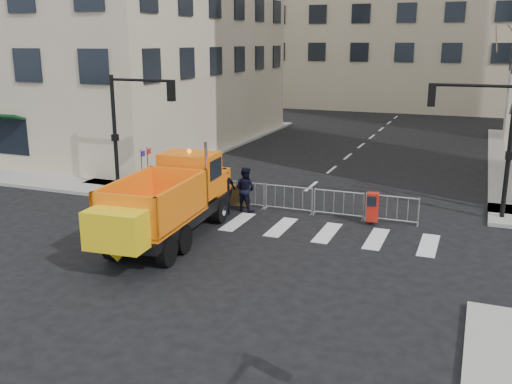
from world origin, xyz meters
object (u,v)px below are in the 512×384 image
at_px(plow_truck, 168,200).
at_px(cop_a, 183,189).
at_px(cop_c, 225,192).
at_px(worker, 191,169).
at_px(newspaper_box, 373,207).
at_px(cop_b, 245,189).

height_order(plow_truck, cop_a, plow_truck).
height_order(cop_c, worker, worker).
distance_m(cop_a, newspaper_box, 7.69).
xyz_separation_m(cop_b, newspaper_box, (5.24, 0.11, -0.23)).
height_order(cop_a, newspaper_box, cop_a).
distance_m(cop_a, cop_c, 1.88).
bearing_deg(cop_b, cop_c, 71.42).
xyz_separation_m(plow_truck, cop_a, (-1.33, 3.50, -0.60)).
relative_size(cop_a, cop_b, 0.98).
xyz_separation_m(cop_c, newspaper_box, (5.74, 0.97, -0.29)).
height_order(cop_c, newspaper_box, cop_c).
relative_size(plow_truck, cop_a, 4.89).
relative_size(cop_c, worker, 1.08).
bearing_deg(cop_a, newspaper_box, -174.94).
distance_m(plow_truck, cop_a, 3.79).
bearing_deg(worker, cop_b, -45.43).
distance_m(plow_truck, worker, 6.92).
xyz_separation_m(plow_truck, cop_c, (0.54, 3.56, -0.52)).
distance_m(cop_a, cop_b, 2.55).
bearing_deg(plow_truck, cop_b, -17.59).
bearing_deg(cop_c, plow_truck, 6.64).
relative_size(cop_b, cop_c, 0.94).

